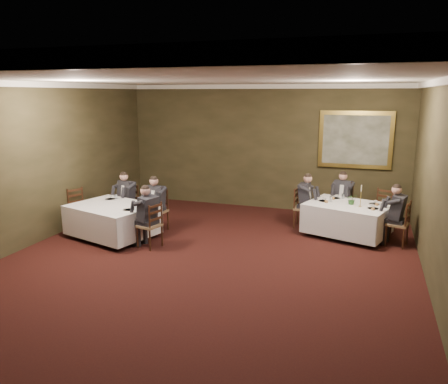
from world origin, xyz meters
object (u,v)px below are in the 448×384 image
Objects in this scene: chair_main_backright at (380,218)px; chair_sec_endright at (150,234)px; chair_sec_backright at (157,219)px; centerpiece at (352,199)px; table_second at (113,218)px; chair_main_endleft at (303,216)px; diner_sec_backright at (157,210)px; table_main at (347,217)px; chair_sec_backleft at (129,213)px; diner_main_endleft at (303,207)px; chair_sec_endleft at (80,217)px; candlestick at (361,198)px; diner_main_endright at (398,223)px; chair_main_endright at (397,233)px; painting at (355,140)px; chair_main_backleft at (342,212)px; diner_main_backleft at (342,204)px; diner_sec_endright at (149,224)px; diner_sec_backleft at (128,204)px.

chair_sec_endright is at bearing 56.59° from chair_main_backright.
centerpiece is at bearing -160.55° from chair_sec_backright.
centerpiece is at bearing 19.52° from table_second.
diner_sec_backright reaches higher than chair_main_endleft.
table_main is 2.12× the size of chair_sec_backleft.
diner_main_endleft is at bearing -150.73° from diner_sec_backright.
centerpiece is at bearing -47.28° from chair_sec_endright.
chair_sec_endleft is 1.95× the size of candlestick.
table_second is at bearing 118.87° from diner_main_endright.
painting is at bearing 41.20° from chair_main_endright.
painting is at bearing -32.13° from chair_main_backright.
chair_sec_backleft is 1.00× the size of chair_sec_backright.
chair_sec_backleft is at bearing 153.82° from chair_sec_endleft.
candlestick is (5.37, 1.69, 0.50)m from table_second.
candlestick reaches higher than table_main.
centerpiece is at bearing -160.41° from diner_sec_backright.
candlestick reaches higher than chair_main_backleft.
centerpiece is at bearing 117.26° from diner_main_backleft.
diner_sec_endright reaches higher than chair_sec_backright.
chair_sec_backright is at bearing 179.12° from chair_sec_backleft.
diner_sec_backleft is (-0.00, -0.01, 0.23)m from chair_sec_backleft.
diner_main_backleft is 2.62× the size of candlestick.
diner_sec_backright is at bearing 39.54° from diner_main_backleft.
table_second is 1.19m from chair_sec_endleft.
painting is at bearing 90.00° from table_main.
chair_sec_endleft is at bearing 53.40° from diner_sec_backleft.
diner_sec_backleft is 1.00× the size of diner_sec_endright.
chair_sec_endright is at bearing 99.18° from chair_sec_endleft.
painting is at bearing -89.04° from diner_main_backleft.
diner_main_endright is at bearing -55.45° from chair_sec_endright.
chair_main_backleft and chair_main_endright have the same top height.
chair_sec_backleft is 1.00m from chair_sec_backright.
chair_main_endright is 5.38m from chair_sec_endright.
table_main is at bearing -160.11° from diner_sec_backright.
chair_main_backright is at bearing -150.88° from chair_sec_backleft.
table_second is 2.17× the size of chair_main_endleft.
diner_main_endleft is at bearing -124.87° from painting.
chair_sec_backleft is at bearing 101.71° from table_second.
chair_main_endright is 5.50m from chair_sec_backright.
centerpiece is 0.14× the size of painting.
candlestick is at bearing -50.05° from diner_sec_endright.
diner_main_endright and diner_sec_backright have the same top height.
chair_main_backright is at bearing 32.45° from diner_main_endright.
chair_sec_backleft is at bearing -9.83° from chair_sec_backright.
chair_main_backleft is at bearing 100.09° from table_main.
chair_main_endright is at bearing 124.26° from chair_sec_endleft.
diner_main_endleft is 2.27m from chair_main_endright.
painting is (0.18, 0.86, 1.55)m from diner_main_backleft.
table_second is at bearing 116.75° from chair_sec_backleft.
chair_main_endright and chair_sec_backright have the same top height.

